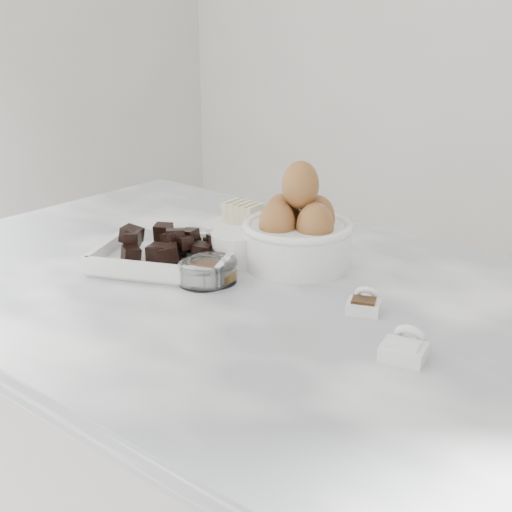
{
  "coord_description": "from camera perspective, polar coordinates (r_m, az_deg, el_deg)",
  "views": [
    {
      "loc": [
        0.71,
        -0.8,
        1.37
      ],
      "look_at": [
        0.02,
        0.03,
        0.98
      ],
      "focal_mm": 50.0,
      "sensor_mm": 36.0,
      "label": 1
    }
  ],
  "objects": [
    {
      "name": "chocolate_dish",
      "position": [
        1.22,
        -7.03,
        0.37
      ],
      "size": [
        0.29,
        0.26,
        0.06
      ],
      "color": "white",
      "rests_on": "marble_slab"
    },
    {
      "name": "vanilla_spoon",
      "position": [
        1.05,
        8.65,
        -3.76
      ],
      "size": [
        0.06,
        0.07,
        0.04
      ],
      "color": "white",
      "rests_on": "marble_slab"
    },
    {
      "name": "sugar_ramekin",
      "position": [
        1.22,
        -1.53,
        0.76
      ],
      "size": [
        0.09,
        0.09,
        0.05
      ],
      "color": "white",
      "rests_on": "marble_slab"
    },
    {
      "name": "butter_plate",
      "position": [
        1.4,
        -1.15,
        2.94
      ],
      "size": [
        0.13,
        0.13,
        0.05
      ],
      "color": "white",
      "rests_on": "marble_slab"
    },
    {
      "name": "egg_bowl",
      "position": [
        1.2,
        3.34,
        1.94
      ],
      "size": [
        0.19,
        0.19,
        0.18
      ],
      "color": "white",
      "rests_on": "marble_slab"
    },
    {
      "name": "salt_spoon",
      "position": [
        0.93,
        11.83,
        -7.16
      ],
      "size": [
        0.06,
        0.08,
        0.04
      ],
      "color": "white",
      "rests_on": "marble_slab"
    },
    {
      "name": "honey_bowl",
      "position": [
        1.14,
        -3.54,
        -1.14
      ],
      "size": [
        0.09,
        0.09,
        0.04
      ],
      "color": "white",
      "rests_on": "marble_slab"
    },
    {
      "name": "zest_bowl",
      "position": [
        1.14,
        -4.25,
        -1.31
      ],
      "size": [
        0.08,
        0.08,
        0.04
      ],
      "color": "white",
      "rests_on": "marble_slab"
    },
    {
      "name": "marble_slab",
      "position": [
        1.16,
        -1.72,
        -2.97
      ],
      "size": [
        1.2,
        0.8,
        0.04
      ],
      "primitive_type": "cube",
      "color": "white",
      "rests_on": "cabinet"
    }
  ]
}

